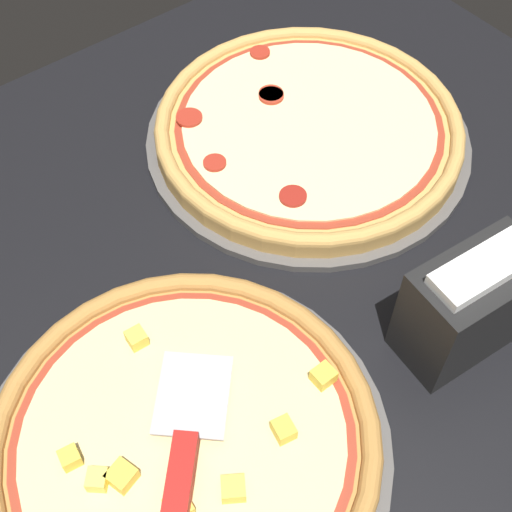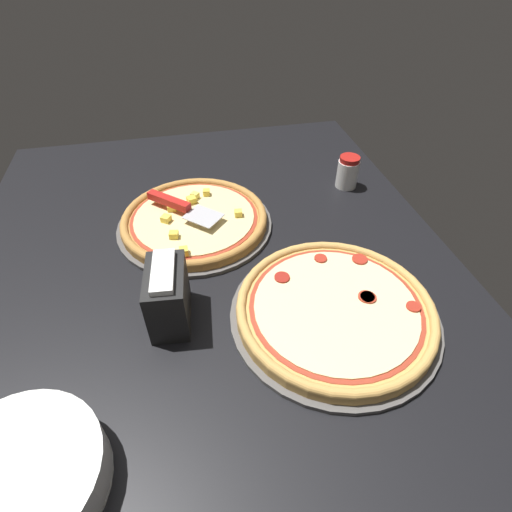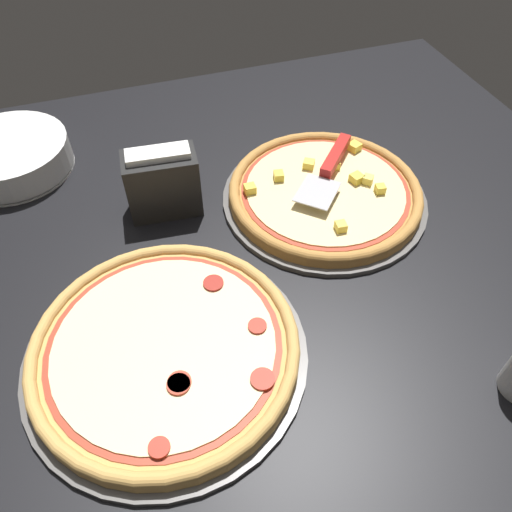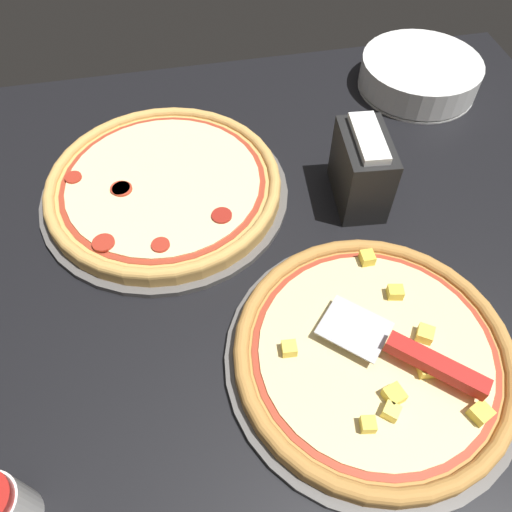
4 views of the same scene
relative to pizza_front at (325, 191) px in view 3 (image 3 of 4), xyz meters
The scene contains 8 objects.
ground_plane 10.52cm from the pizza_front, 12.94° to the left, with size 129.72×114.08×3.60cm, color black.
pizza_pan_front 1.83cm from the pizza_front, 51.37° to the left, with size 39.43×39.43×1.00cm, color #565451.
pizza_front is the anchor object (origin of this frame).
pizza_pan_back 43.69cm from the pizza_front, 33.86° to the left, with size 41.87×41.87×1.00cm, color #565451.
pizza_back 43.65cm from the pizza_front, 33.90° to the left, with size 39.36×39.36×2.96cm.
serving_spatula 6.07cm from the pizza_front, 125.58° to the right, with size 17.75×18.54×2.00cm.
plate_stack 64.20cm from the pizza_front, 27.54° to the right, with size 23.97×23.97×6.30cm.
napkin_holder 30.70cm from the pizza_front, 14.33° to the right, with size 13.75×8.53×13.41cm.
Camera 3 is at (26.61, 62.87, 65.30)cm, focal length 35.00 mm.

